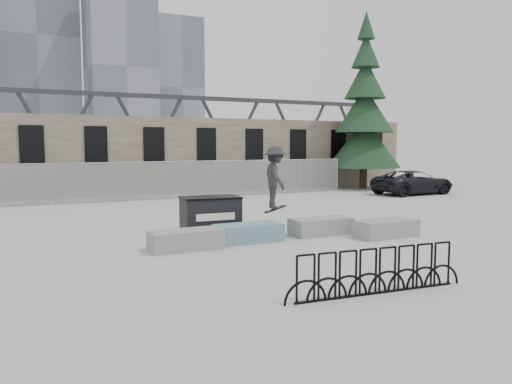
# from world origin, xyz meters

# --- Properties ---
(ground) EXTENTS (120.00, 120.00, 0.00)m
(ground) POSITION_xyz_m (0.00, 0.00, 0.00)
(ground) COLOR #A6A6A2
(ground) RESTS_ON ground
(stone_wall) EXTENTS (36.00, 2.58, 4.50)m
(stone_wall) POSITION_xyz_m (0.00, 16.24, 2.26)
(stone_wall) COLOR #685F4C
(stone_wall) RESTS_ON ground
(chainlink_fence) EXTENTS (22.06, 0.06, 2.02)m
(chainlink_fence) POSITION_xyz_m (-0.00, 12.50, 1.04)
(chainlink_fence) COLOR gray
(chainlink_fence) RESTS_ON ground
(planter_far_left) EXTENTS (2.00, 0.90, 0.54)m
(planter_far_left) POSITION_xyz_m (-3.12, -0.25, 0.29)
(planter_far_left) COLOR gray
(planter_far_left) RESTS_ON ground
(planter_center_left) EXTENTS (2.00, 0.90, 0.54)m
(planter_center_left) POSITION_xyz_m (-1.11, -0.04, 0.29)
(planter_center_left) COLOR teal
(planter_center_left) RESTS_ON ground
(planter_center_right) EXTENTS (2.00, 0.90, 0.54)m
(planter_center_right) POSITION_xyz_m (1.51, 0.03, 0.29)
(planter_center_right) COLOR gray
(planter_center_right) RESTS_ON ground
(planter_offset) EXTENTS (2.00, 0.90, 0.54)m
(planter_offset) POSITION_xyz_m (3.15, -1.21, 0.29)
(planter_offset) COLOR gray
(planter_offset) RESTS_ON ground
(dumpster) EXTENTS (1.94, 1.27, 1.23)m
(dumpster) POSITION_xyz_m (-1.64, 1.73, 0.62)
(dumpster) COLOR black
(dumpster) RESTS_ON ground
(bike_rack) EXTENTS (4.03, 0.37, 0.90)m
(bike_rack) POSITION_xyz_m (-1.06, -5.86, 0.44)
(bike_rack) COLOR black
(bike_rack) RESTS_ON ground
(spruce_tree) EXTENTS (4.79, 4.79, 11.50)m
(spruce_tree) POSITION_xyz_m (13.56, 13.16, 4.61)
(spruce_tree) COLOR #38281E
(spruce_tree) RESTS_ON ground
(skyline_towers) EXTENTS (58.00, 28.00, 48.00)m
(skyline_towers) POSITION_xyz_m (-1.01, 93.81, 20.79)
(skyline_towers) COLOR slate
(skyline_towers) RESTS_ON ground
(truss_bridge) EXTENTS (70.00, 3.00, 9.80)m
(truss_bridge) POSITION_xyz_m (10.00, 55.00, 4.13)
(truss_bridge) COLOR #2D3033
(truss_bridge) RESTS_ON ground
(suv) EXTENTS (5.12, 2.52, 1.40)m
(suv) POSITION_xyz_m (13.72, 8.74, 0.70)
(suv) COLOR black
(suv) RESTS_ON ground
(skateboarder) EXTENTS (0.96, 1.41, 2.15)m
(skateboarder) POSITION_xyz_m (0.24, 0.77, 1.85)
(skateboarder) COLOR #292A2C
(skateboarder) RESTS_ON ground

